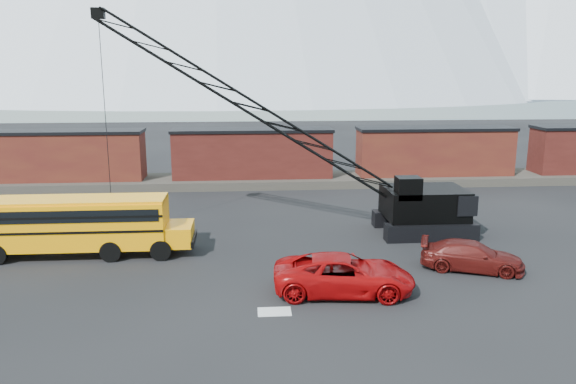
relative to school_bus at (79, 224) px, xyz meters
name	(u,v)px	position (x,y,z in m)	size (l,w,h in m)	color
ground	(260,277)	(9.61, -4.01, -1.79)	(160.00, 160.00, 0.00)	black
gravel_berm	(253,181)	(9.61, 17.99, -1.44)	(120.00, 5.00, 0.70)	#4A443D
boxcar_west_near	(61,155)	(-6.39, 17.99, 0.97)	(13.70, 3.10, 4.17)	#471514
boxcar_mid	(253,153)	(9.61, 17.99, 0.97)	(13.70, 3.10, 4.17)	#4B1915
boxcar_east_near	(435,151)	(25.61, 17.99, 0.97)	(13.70, 3.10, 4.17)	#471514
snow_patch	(274,312)	(10.11, -8.01, -1.78)	(1.40, 0.90, 0.02)	silver
school_bus	(79,224)	(0.00, 0.00, 0.00)	(11.65, 2.65, 3.19)	#FF9D05
red_pickup	(344,274)	(13.35, -6.21, -0.91)	(2.92, 6.33, 1.76)	#A8080A
maroon_suv	(472,256)	(20.29, -3.78, -1.06)	(2.05, 5.04, 1.46)	#4E100E
crawler_crane	(280,123)	(11.05, 3.17, 4.98)	(22.14, 4.20, 13.42)	black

